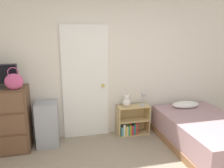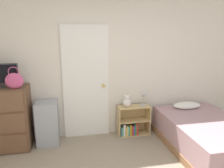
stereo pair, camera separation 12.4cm
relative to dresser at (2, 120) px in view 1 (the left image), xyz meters
The scene contains 9 objects.
wall_back 1.83m from the dresser, ahead, with size 10.00×0.06×2.55m.
door_closed 1.47m from the dresser, ahead, with size 0.82×0.09×2.01m.
dresser is the anchor object (origin of this frame).
handbag 0.72m from the dresser, 29.27° to the right, with size 0.26×0.09×0.34m.
storage_bin 0.70m from the dresser, ahead, with size 0.36×0.37×0.75m.
bookshelf 2.22m from the dresser, ahead, with size 0.60×0.26×0.55m.
teddy_bear 2.10m from the dresser, ahead, with size 0.15×0.15×0.23m.
desk_lamp 2.42m from the dresser, ahead, with size 0.12×0.12×0.28m.
bed 3.32m from the dresser, 11.59° to the right, with size 1.20×1.82×0.60m.
Camera 1 is at (-0.68, -1.58, 1.86)m, focal length 35.00 mm.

